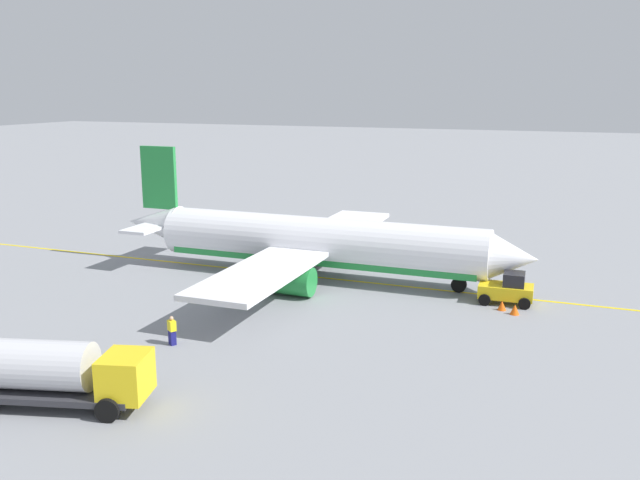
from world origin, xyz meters
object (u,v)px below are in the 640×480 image
refueling_worker (172,331)px  safety_cone_wingtip (502,305)px  airplane (314,243)px  safety_cone_nose (515,309)px  fuel_tanker (43,370)px  pushback_tug (507,289)px

refueling_worker → safety_cone_wingtip: refueling_worker is taller
airplane → refueling_worker: bearing=-97.6°
airplane → safety_cone_nose: airplane is taller
refueling_worker → safety_cone_wingtip: size_ratio=2.68×
safety_cone_nose → refueling_worker: bearing=-144.2°
fuel_tanker → safety_cone_wingtip: size_ratio=16.35×
airplane → safety_cone_nose: size_ratio=49.86×
pushback_tug → refueling_worker: size_ratio=2.16×
pushback_tug → safety_cone_wingtip: bearing=-94.5°
pushback_tug → refueling_worker: (-16.96, -15.01, -0.19)m
fuel_tanker → airplane: bearing=82.4°
safety_cone_nose → airplane: bearing=167.4°
fuel_tanker → safety_cone_nose: (18.87, 21.44, -1.38)m
pushback_tug → safety_cone_wingtip: size_ratio=5.79×
safety_cone_wingtip → fuel_tanker: bearing=-129.2°
refueling_worker → pushback_tug: bearing=41.5°
safety_cone_nose → fuel_tanker: bearing=-131.3°
safety_cone_wingtip → pushback_tug: bearing=85.5°
fuel_tanker → pushback_tug: (18.11, 23.68, -0.71)m
pushback_tug → refueling_worker: pushback_tug is taller
refueling_worker → safety_cone_wingtip: bearing=38.5°
fuel_tanker → safety_cone_nose: size_ratio=15.43×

